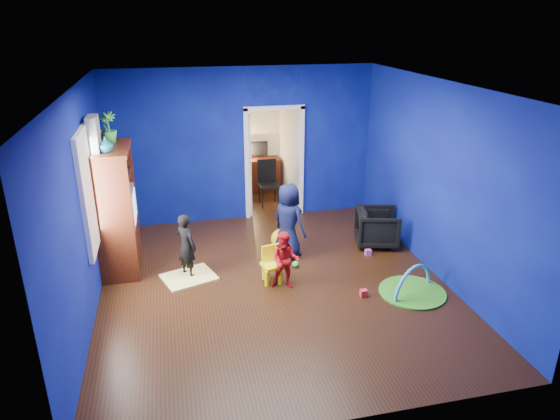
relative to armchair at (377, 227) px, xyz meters
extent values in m
cube|color=black|center=(-2.04, -0.99, -0.32)|extent=(5.00, 5.50, 0.01)
cube|color=white|center=(-2.04, -0.99, 2.58)|extent=(5.00, 5.50, 0.01)
cube|color=#090D70|center=(-2.04, 1.76, 1.13)|extent=(5.00, 0.02, 2.90)
cube|color=#090D70|center=(-2.04, -3.74, 1.13)|extent=(5.00, 0.02, 2.90)
cube|color=#090D70|center=(-4.54, -0.99, 1.13)|extent=(0.02, 5.50, 2.90)
cube|color=#090D70|center=(0.46, -0.99, 1.13)|extent=(0.02, 5.50, 2.90)
imported|color=black|center=(0.00, 0.00, 0.00)|extent=(0.86, 0.84, 0.64)
imported|color=black|center=(-3.27, -0.39, 0.18)|extent=(0.42, 0.44, 1.01)
imported|color=#10183D|center=(-1.61, -0.09, 0.31)|extent=(0.68, 0.73, 1.26)
imported|color=red|center=(-1.90, -1.07, 0.12)|extent=(0.51, 0.45, 0.87)
imported|color=#0C4E63|center=(-4.26, -0.19, 1.75)|extent=(0.25, 0.25, 0.22)
imported|color=#328A38|center=(-4.26, 0.33, 1.87)|extent=(0.33, 0.33, 0.46)
cube|color=#3B1509|center=(-4.26, 0.11, 0.66)|extent=(0.58, 1.14, 1.96)
cube|color=silver|center=(-4.22, 0.11, 0.70)|extent=(0.46, 0.70, 0.54)
cube|color=#F2E07A|center=(-3.27, -0.49, -0.31)|extent=(0.90, 0.81, 0.03)
sphere|color=yellow|center=(-1.66, 0.16, -0.13)|extent=(0.38, 0.38, 0.38)
cube|color=yellow|center=(-2.05, -0.87, -0.07)|extent=(0.33, 0.33, 0.50)
cylinder|color=green|center=(-0.14, -1.65, -0.31)|extent=(0.96, 0.96, 0.03)
torus|color=#3F8CD8|center=(-0.14, -1.65, -0.30)|extent=(0.78, 0.44, 0.85)
cube|color=white|center=(-4.53, -0.64, 1.23)|extent=(0.03, 0.95, 1.55)
cube|color=slate|center=(-4.41, -0.09, 0.93)|extent=(0.14, 0.42, 2.40)
cube|color=white|center=(-1.44, 1.76, 0.73)|extent=(1.16, 0.10, 2.10)
cube|color=#3D140A|center=(-1.44, 3.27, 0.05)|extent=(0.88, 0.44, 0.75)
cube|color=black|center=(-1.44, 3.39, 0.63)|extent=(0.40, 0.05, 0.32)
sphere|color=#FFD88C|center=(-1.72, 3.33, 0.61)|extent=(0.14, 0.14, 0.14)
cube|color=black|center=(-1.44, 2.31, 0.14)|extent=(0.40, 0.40, 0.92)
cube|color=white|center=(-1.44, 3.38, 1.70)|extent=(0.88, 0.24, 0.04)
cube|color=red|center=(-0.86, -1.58, -0.27)|extent=(0.10, 0.08, 0.10)
sphere|color=#2485CC|center=(0.23, -0.24, -0.27)|extent=(0.11, 0.11, 0.11)
sphere|color=green|center=(-1.59, -0.51, -0.27)|extent=(0.11, 0.11, 0.11)
cube|color=#BA459D|center=(-0.30, -0.37, -0.27)|extent=(0.10, 0.08, 0.10)
camera|label=1|loc=(-3.40, -7.33, 3.43)|focal=32.00mm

